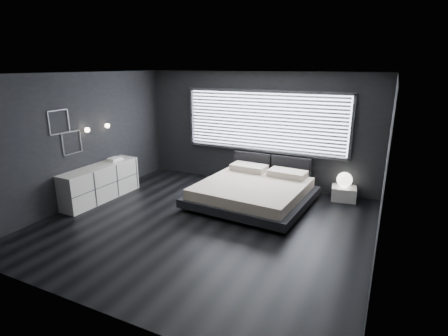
% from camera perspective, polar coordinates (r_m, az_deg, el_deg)
% --- Properties ---
extents(room, '(6.04, 6.00, 2.80)m').
position_cam_1_polar(room, '(6.33, -3.33, 2.38)').
color(room, black).
rests_on(room, ground).
extents(window, '(4.14, 0.09, 1.52)m').
position_cam_1_polar(window, '(8.63, 6.56, 7.51)').
color(window, white).
rests_on(window, ground).
extents(headboard, '(1.96, 0.16, 0.52)m').
position_cam_1_polar(headboard, '(8.73, 7.73, 0.57)').
color(headboard, black).
rests_on(headboard, ground).
extents(sconce_near, '(0.18, 0.11, 0.11)m').
position_cam_1_polar(sconce_near, '(8.10, -21.45, 5.81)').
color(sconce_near, silver).
rests_on(sconce_near, ground).
extents(sconce_far, '(0.18, 0.11, 0.11)m').
position_cam_1_polar(sconce_far, '(8.51, -18.53, 6.57)').
color(sconce_far, silver).
rests_on(sconce_far, ground).
extents(wall_art_upper, '(0.01, 0.48, 0.48)m').
position_cam_1_polar(wall_art_upper, '(7.74, -25.34, 6.81)').
color(wall_art_upper, '#47474C').
rests_on(wall_art_upper, ground).
extents(wall_art_lower, '(0.01, 0.48, 0.48)m').
position_cam_1_polar(wall_art_lower, '(7.97, -23.56, 3.81)').
color(wall_art_lower, '#47474C').
rests_on(wall_art_lower, ground).
extents(bed, '(2.55, 2.45, 0.62)m').
position_cam_1_polar(bed, '(7.68, 4.75, -3.77)').
color(bed, black).
rests_on(bed, ground).
extents(nightstand, '(0.58, 0.51, 0.31)m').
position_cam_1_polar(nightstand, '(8.35, 18.95, -3.94)').
color(nightstand, silver).
rests_on(nightstand, ground).
extents(orb_lamp, '(0.34, 0.34, 0.34)m').
position_cam_1_polar(orb_lamp, '(8.26, 19.07, -1.81)').
color(orb_lamp, white).
rests_on(orb_lamp, nightstand).
extents(dresser, '(0.62, 1.98, 0.79)m').
position_cam_1_polar(dresser, '(8.37, -19.63, -2.24)').
color(dresser, silver).
rests_on(dresser, ground).
extents(book_stack, '(0.28, 0.35, 0.07)m').
position_cam_1_polar(book_stack, '(8.59, -17.42, 1.40)').
color(book_stack, white).
rests_on(book_stack, dresser).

